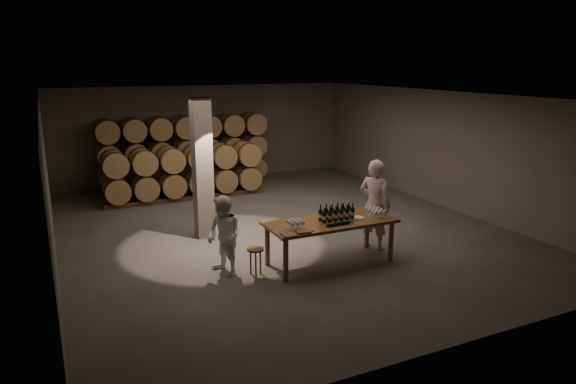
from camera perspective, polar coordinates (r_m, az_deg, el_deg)
name	(u,v)px	position (r m, az deg, el deg)	size (l,w,h in m)	color
room	(202,169)	(11.79, -9.48, 2.55)	(12.00, 12.00, 12.00)	#4D4A48
tasting_table	(330,225)	(10.26, 4.71, -3.73)	(2.60, 1.10, 0.90)	brown
barrel_stack_back	(185,150)	(16.83, -11.41, 4.55)	(5.48, 0.95, 2.31)	brown
barrel_stack_front	(184,171)	(15.47, -11.47, 2.31)	(4.70, 0.95, 1.57)	brown
bottle_cluster	(337,214)	(10.26, 5.43, -2.44)	(0.73, 0.23, 0.33)	black
lying_bottles	(339,224)	(9.93, 5.65, -3.51)	(0.59, 0.07, 0.07)	black
glass_cluster_left	(295,222)	(9.69, 0.79, -3.37)	(0.30, 0.30, 0.17)	silver
glass_cluster_right	(375,211)	(10.57, 9.69, -2.05)	(0.30, 0.41, 0.17)	silver
plate	(358,218)	(10.45, 7.76, -2.83)	(0.26, 0.26, 0.01)	white
notebook_near	(303,231)	(9.51, 1.70, -4.40)	(0.27, 0.21, 0.03)	brown
notebook_corner	(288,234)	(9.35, 0.05, -4.73)	(0.23, 0.30, 0.03)	brown
pen	(311,231)	(9.55, 2.60, -4.38)	(0.01, 0.01, 0.14)	black
stool	(255,253)	(9.80, -3.64, -6.82)	(0.32, 0.32, 0.53)	brown
person_man	(375,204)	(11.16, 9.61, -1.38)	(0.72, 0.47, 1.97)	beige
person_woman	(224,236)	(9.79, -7.12, -4.86)	(0.75, 0.58, 1.53)	white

